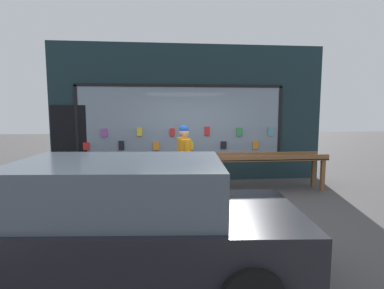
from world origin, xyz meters
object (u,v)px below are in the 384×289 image
(person_browsing, at_px, (184,156))
(small_dog, at_px, (209,191))
(display_table_right, at_px, (266,161))
(display_table_left, at_px, (121,162))
(parked_car, at_px, (121,219))

(person_browsing, height_order, small_dog, person_browsing)
(display_table_right, distance_m, small_dog, 1.84)
(person_browsing, relative_size, small_dog, 3.13)
(person_browsing, xyz_separation_m, small_dog, (0.52, -0.28, -0.71))
(display_table_right, relative_size, person_browsing, 1.78)
(display_table_left, height_order, person_browsing, person_browsing)
(small_dog, relative_size, parked_car, 0.13)
(person_browsing, bearing_deg, parked_car, 154.55)
(small_dog, bearing_deg, person_browsing, 37.63)
(display_table_right, bearing_deg, display_table_left, -180.00)
(display_table_right, height_order, person_browsing, person_browsing)
(display_table_right, height_order, parked_car, parked_car)
(display_table_left, distance_m, person_browsing, 1.57)
(display_table_left, xyz_separation_m, person_browsing, (1.44, -0.60, 0.20))
(person_browsing, distance_m, small_dog, 0.93)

